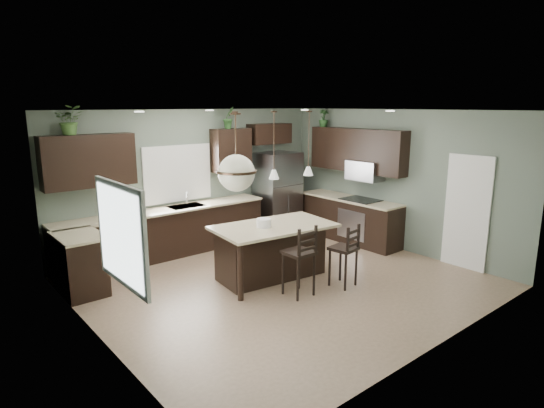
{
  "coord_description": "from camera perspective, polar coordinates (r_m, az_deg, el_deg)",
  "views": [
    {
      "loc": [
        -4.69,
        -5.34,
        2.89
      ],
      "look_at": [
        0.1,
        0.4,
        1.25
      ],
      "focal_mm": 30.0,
      "sensor_mm": 36.0,
      "label": 1
    }
  ],
  "objects": [
    {
      "name": "ground",
      "position": [
        7.67,
        1.36,
        -9.76
      ],
      "size": [
        6.0,
        6.0,
        0.0
      ],
      "primitive_type": "plane",
      "color": "#9E8466",
      "rests_on": "ground"
    },
    {
      "name": "pantry_door",
      "position": [
        8.76,
        23.26,
        -0.98
      ],
      "size": [
        0.04,
        0.82,
        2.04
      ],
      "primitive_type": "cube",
      "color": "white",
      "rests_on": "ground"
    },
    {
      "name": "window_back",
      "position": [
        9.24,
        -11.77,
        3.78
      ],
      "size": [
        1.35,
        0.02,
        1.0
      ],
      "primitive_type": "cube",
      "color": "white",
      "rests_on": "room_shell"
    },
    {
      "name": "window_left",
      "position": [
        5.03,
        -18.56,
        -3.75
      ],
      "size": [
        0.02,
        1.1,
        1.0
      ],
      "primitive_type": "cube",
      "color": "white",
      "rests_on": "room_shell"
    },
    {
      "name": "left_return_cabs",
      "position": [
        7.71,
        -22.94,
        -7.1
      ],
      "size": [
        0.6,
        0.9,
        0.9
      ],
      "primitive_type": "cube",
      "color": "black",
      "rests_on": "ground"
    },
    {
      "name": "left_return_countertop",
      "position": [
        7.58,
        -23.09,
        -3.71
      ],
      "size": [
        0.66,
        0.96,
        0.04
      ],
      "primitive_type": "cube",
      "color": "beige",
      "rests_on": "left_return_cabs"
    },
    {
      "name": "back_lower_cabs",
      "position": [
        9.02,
        -13.12,
        -3.65
      ],
      "size": [
        4.2,
        0.6,
        0.9
      ],
      "primitive_type": "cube",
      "color": "black",
      "rests_on": "ground"
    },
    {
      "name": "back_countertop",
      "position": [
        8.89,
        -13.21,
        -0.77
      ],
      "size": [
        4.2,
        0.66,
        0.04
      ],
      "primitive_type": "cube",
      "color": "beige",
      "rests_on": "back_lower_cabs"
    },
    {
      "name": "sink_inset",
      "position": [
        9.09,
        -10.69,
        -0.27
      ],
      "size": [
        0.7,
        0.45,
        0.01
      ],
      "primitive_type": "cube",
      "color": "gray",
      "rests_on": "back_countertop"
    },
    {
      "name": "faucet",
      "position": [
        9.03,
        -10.63,
        0.6
      ],
      "size": [
        0.02,
        0.02,
        0.28
      ],
      "primitive_type": "cylinder",
      "color": "silver",
      "rests_on": "back_countertop"
    },
    {
      "name": "back_upper_left",
      "position": [
        8.37,
        -22.01,
        5.03
      ],
      "size": [
        1.55,
        0.34,
        0.9
      ],
      "primitive_type": "cube",
      "color": "black",
      "rests_on": "room_shell"
    },
    {
      "name": "back_upper_right",
      "position": [
        9.68,
        -5.14,
        6.75
      ],
      "size": [
        0.85,
        0.34,
        0.9
      ],
      "primitive_type": "cube",
      "color": "black",
      "rests_on": "room_shell"
    },
    {
      "name": "fridge_header",
      "position": [
        10.29,
        -0.31,
        8.81
      ],
      "size": [
        1.05,
        0.34,
        0.45
      ],
      "primitive_type": "cube",
      "color": "black",
      "rests_on": "room_shell"
    },
    {
      "name": "right_lower_cabs",
      "position": [
        9.96,
        9.78,
        -1.99
      ],
      "size": [
        0.6,
        2.35,
        0.9
      ],
      "primitive_type": "cube",
      "color": "black",
      "rests_on": "ground"
    },
    {
      "name": "right_countertop",
      "position": [
        9.84,
        9.8,
        0.64
      ],
      "size": [
        0.66,
        2.35,
        0.04
      ],
      "primitive_type": "cube",
      "color": "beige",
      "rests_on": "right_lower_cabs"
    },
    {
      "name": "cooktop",
      "position": [
        9.67,
        11.04,
        0.53
      ],
      "size": [
        0.58,
        0.75,
        0.02
      ],
      "primitive_type": "cube",
      "color": "black",
      "rests_on": "right_countertop"
    },
    {
      "name": "wall_oven_front",
      "position": [
        9.56,
        9.84,
        -2.59
      ],
      "size": [
        0.01,
        0.72,
        0.6
      ],
      "primitive_type": "cube",
      "color": "gray",
      "rests_on": "right_lower_cabs"
    },
    {
      "name": "right_upper_cabs",
      "position": [
        9.8,
        10.6,
        6.66
      ],
      "size": [
        0.34,
        2.35,
        0.9
      ],
      "primitive_type": "cube",
      "color": "black",
      "rests_on": "room_shell"
    },
    {
      "name": "microwave",
      "position": [
        9.64,
        11.57,
        4.13
      ],
      "size": [
        0.4,
        0.75,
        0.4
      ],
      "primitive_type": "cube",
      "color": "gray",
      "rests_on": "right_upper_cabs"
    },
    {
      "name": "refrigerator",
      "position": [
        10.26,
        0.7,
        1.33
      ],
      "size": [
        0.9,
        0.74,
        1.85
      ],
      "primitive_type": "cube",
      "color": "gray",
      "rests_on": "ground"
    },
    {
      "name": "kitchen_island",
      "position": [
        7.7,
        0.24,
        -6.01
      ],
      "size": [
        2.11,
        1.36,
        0.92
      ],
      "primitive_type": "cube",
      "rotation": [
        0.0,
        0.0,
        -0.12
      ],
      "color": "black",
      "rests_on": "ground"
    },
    {
      "name": "serving_dish",
      "position": [
        7.44,
        -1.05,
        -2.38
      ],
      "size": [
        0.24,
        0.24,
        0.14
      ],
      "primitive_type": "cylinder",
      "color": "silver",
      "rests_on": "kitchen_island"
    },
    {
      "name": "bar_stool_center",
      "position": [
        6.99,
        3.36,
        -7.06
      ],
      "size": [
        0.42,
        0.42,
        1.13
      ],
      "primitive_type": "cube",
      "rotation": [
        0.0,
        0.0,
        -0.01
      ],
      "color": "black",
      "rests_on": "ground"
    },
    {
      "name": "bar_stool_right",
      "position": [
        7.44,
        8.93,
        -6.37
      ],
      "size": [
        0.43,
        0.43,
        1.04
      ],
      "primitive_type": "cube",
      "rotation": [
        0.0,
        0.0,
        0.13
      ],
      "color": "black",
      "rests_on": "ground"
    },
    {
      "name": "pendant_left",
      "position": [
        6.98,
        -4.6,
        7.07
      ],
      "size": [
        0.17,
        0.17,
        1.1
      ],
      "primitive_type": null,
      "color": "silver",
      "rests_on": "room_shell"
    },
    {
      "name": "pendant_center",
      "position": [
        7.33,
        0.25,
        7.36
      ],
      "size": [
        0.17,
        0.17,
        1.1
      ],
      "primitive_type": null,
      "color": "white",
      "rests_on": "room_shell"
    },
    {
      "name": "pendant_right",
      "position": [
        7.74,
        4.63,
        7.59
      ],
      "size": [
        0.17,
        0.17,
        1.1
      ],
      "primitive_type": null,
      "color": "white",
      "rests_on": "room_shell"
    },
    {
      "name": "chandelier",
      "position": [
        5.69,
        -4.53,
        6.46
      ],
      "size": [
        0.51,
        0.51,
        0.98
      ],
      "primitive_type": null,
      "color": "beige",
      "rests_on": "room_shell"
    },
    {
      "name": "plant_back_left",
      "position": [
        8.22,
        -24.05,
        9.58
      ],
      "size": [
        0.53,
        0.49,
        0.48
      ],
      "primitive_type": "imported",
      "rotation": [
        0.0,
        0.0,
        -0.31
      ],
      "color": "#375B27",
      "rests_on": "back_upper_left"
    },
    {
      "name": "plant_back_right",
      "position": [
        9.58,
        -5.45,
        10.73
      ],
      "size": [
        0.26,
        0.22,
        0.45
      ],
      "primitive_type": "imported",
      "rotation": [
        0.0,
        0.0,
        0.1
      ],
      "color": "#2D5B27",
      "rests_on": "back_upper_right"
    },
    {
      "name": "plant_right_wall",
      "position": [
        10.38,
        6.49,
        10.67
      ],
      "size": [
        0.28,
        0.28,
        0.39
      ],
      "primitive_type": "imported",
      "rotation": [
        0.0,
        0.0,
        -0.39
      ],
      "color": "#22481F",
      "rests_on": "right_upper_cabs"
    },
    {
      "name": "room_shell",
      "position": [
        7.21,
        1.43,
        2.86
      ],
      "size": [
        6.0,
        6.0,
        6.0
      ],
      "color": "slate",
      "rests_on": "ground"
    }
  ]
}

